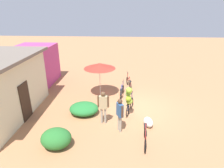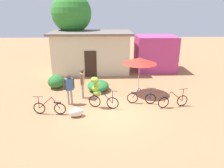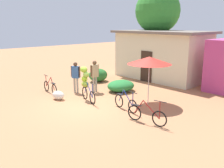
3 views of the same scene
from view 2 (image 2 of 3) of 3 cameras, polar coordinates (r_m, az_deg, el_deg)
ground_plane at (r=10.71m, az=0.42°, el=-7.49°), size 60.00×60.00×0.00m
building_low at (r=17.34m, az=-5.62°, el=8.82°), size 6.46×3.65×3.25m
shop_pink at (r=18.04m, az=11.69°, el=8.26°), size 3.20×2.80×2.88m
tree_behind_building at (r=18.70m, az=-11.02°, el=18.47°), size 3.33×3.33×6.29m
hedge_bush_front_left at (r=14.22m, az=-15.01°, el=0.70°), size 1.09×1.29×0.85m
hedge_bush_front_right at (r=13.31m, az=-3.81°, el=-0.46°), size 1.37×1.61×0.63m
market_umbrella at (r=12.38m, az=7.56°, el=6.37°), size 2.04×2.04×2.25m
bicycle_leftmost at (r=10.76m, az=-16.76°, el=-6.26°), size 1.63×0.22×0.93m
bicycle_near_pile at (r=10.76m, az=-3.87°, el=-1.72°), size 1.58×0.54×1.69m
bicycle_center_loaded at (r=11.54m, az=8.08°, el=-3.77°), size 1.58×0.27×0.94m
bicycle_by_shop at (r=11.50m, az=16.39°, el=-4.48°), size 1.68×0.36×0.99m
produce_sack at (r=10.29m, az=-9.82°, el=-7.64°), size 0.78×0.59×0.44m
person_vendor at (r=12.01m, az=-8.15°, el=1.02°), size 0.23×0.58×1.76m
person_bystander at (r=11.33m, az=-11.65°, el=-0.61°), size 0.53×0.35×1.70m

